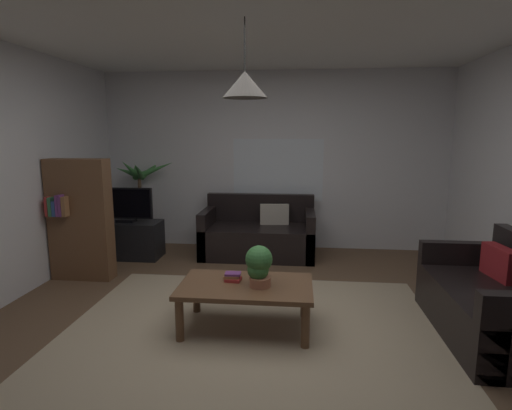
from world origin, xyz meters
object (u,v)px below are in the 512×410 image
(book_on_table_2, at_px, (233,274))
(tv, at_px, (125,205))
(couch_under_window, at_px, (259,236))
(coffee_table, at_px, (246,290))
(potted_palm_corner, at_px, (142,206))
(potted_plant_on_table, at_px, (259,265))
(bookshelf_corner, at_px, (80,219))
(book_on_table_1, at_px, (231,277))
(book_on_table_0, at_px, (233,279))
(couch_right_side, at_px, (496,305))
(tv_stand, at_px, (128,239))
(remote_on_table_0, at_px, (262,283))
(pendant_lamp, at_px, (245,85))

(book_on_table_2, bearing_deg, tv, 134.13)
(couch_under_window, xyz_separation_m, coffee_table, (0.10, -2.19, 0.07))
(coffee_table, bearing_deg, potted_palm_corner, 127.59)
(couch_under_window, xyz_separation_m, potted_plant_on_table, (0.22, -2.20, 0.31))
(potted_palm_corner, relative_size, bookshelf_corner, 0.97)
(potted_palm_corner, bearing_deg, tv, -90.85)
(coffee_table, bearing_deg, book_on_table_1, 154.86)
(coffee_table, relative_size, book_on_table_0, 8.54)
(couch_right_side, relative_size, bookshelf_corner, 1.03)
(bookshelf_corner, bearing_deg, coffee_table, -27.03)
(coffee_table, height_order, tv_stand, tv_stand)
(remote_on_table_0, bearing_deg, pendant_lamp, 23.21)
(coffee_table, relative_size, potted_palm_corner, 0.84)
(potted_plant_on_table, distance_m, tv, 2.75)
(couch_right_side, xyz_separation_m, pendant_lamp, (-2.08, -0.06, 1.78))
(remote_on_table_0, height_order, tv_stand, tv_stand)
(coffee_table, xyz_separation_m, potted_palm_corner, (-1.87, 2.42, 0.28))
(couch_under_window, relative_size, tv_stand, 1.71)
(couch_right_side, xyz_separation_m, potted_plant_on_table, (-1.97, -0.08, 0.31))
(couch_right_side, distance_m, book_on_table_1, 2.22)
(remote_on_table_0, xyz_separation_m, pendant_lamp, (-0.14, -0.01, 1.64))
(bookshelf_corner, distance_m, pendant_lamp, 2.68)
(couch_under_window, relative_size, couch_right_side, 1.07)
(couch_under_window, relative_size, remote_on_table_0, 9.62)
(coffee_table, relative_size, tv_stand, 1.26)
(tv_stand, distance_m, potted_palm_corner, 0.64)
(coffee_table, relative_size, potted_plant_on_table, 3.29)
(couch_right_side, distance_m, bookshelf_corner, 4.28)
(book_on_table_1, bearing_deg, book_on_table_0, 12.27)
(coffee_table, height_order, tv, tv)
(potted_palm_corner, relative_size, pendant_lamp, 2.23)
(potted_plant_on_table, distance_m, pendant_lamp, 1.48)
(book_on_table_0, xyz_separation_m, potted_palm_corner, (-1.75, 2.36, 0.21))
(couch_right_side, height_order, tv_stand, couch_right_side)
(book_on_table_1, bearing_deg, pendant_lamp, -25.14)
(book_on_table_0, relative_size, potted_palm_corner, 0.10)
(couch_right_side, height_order, remote_on_table_0, couch_right_side)
(book_on_table_2, relative_size, bookshelf_corner, 0.10)
(coffee_table, distance_m, tv_stand, 2.67)
(remote_on_table_0, relative_size, pendant_lamp, 0.26)
(remote_on_table_0, height_order, potted_palm_corner, potted_palm_corner)
(book_on_table_0, height_order, book_on_table_1, book_on_table_1)
(tv_stand, relative_size, bookshelf_corner, 0.64)
(potted_plant_on_table, bearing_deg, pendant_lamp, 171.14)
(book_on_table_2, bearing_deg, couch_right_side, -0.40)
(potted_plant_on_table, xyz_separation_m, potted_palm_corner, (-1.98, 2.44, 0.04))
(pendant_lamp, bearing_deg, book_on_table_1, 154.86)
(book_on_table_2, bearing_deg, potted_palm_corner, 126.58)
(coffee_table, xyz_separation_m, book_on_table_1, (-0.14, 0.06, 0.10))
(potted_plant_on_table, bearing_deg, book_on_table_2, 158.46)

